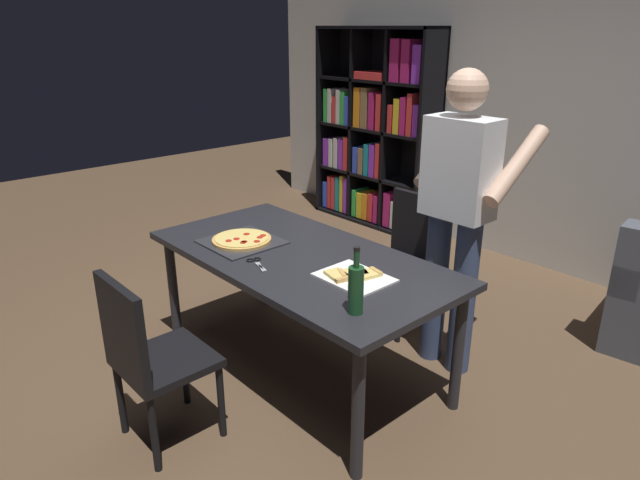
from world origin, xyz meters
The scene contains 11 objects.
ground_plane centered at (0.00, 0.00, 0.00)m, with size 12.00×12.00×0.00m, color brown.
back_wall centered at (0.00, 2.60, 1.40)m, with size 6.40×0.10×2.80m, color silver.
dining_table centered at (0.00, 0.00, 0.68)m, with size 1.82×0.91×0.75m.
chair_near_camera centered at (0.00, -0.94, 0.51)m, with size 0.42×0.42×0.90m.
chair_far_side centered at (0.00, 0.94, 0.51)m, with size 0.42×0.42×0.90m.
bookshelf centered at (-1.60, 2.37, 0.90)m, with size 1.40×0.35×1.95m.
person_serving_pizza centered at (0.52, 0.72, 1.00)m, with size 0.55×0.54×1.75m.
pepperoni_pizza_on_tray centered at (-0.37, -0.14, 0.77)m, with size 0.41×0.41×0.04m.
pizza_slices_on_towel centered at (0.42, 0.00, 0.76)m, with size 0.36×0.28×0.03m.
wine_bottle centered at (0.68, -0.26, 0.87)m, with size 0.07×0.07×0.32m.
kitchen_scissors centered at (-0.07, -0.25, 0.76)m, with size 0.20×0.11×0.01m.
Camera 1 is at (2.23, -1.87, 1.95)m, focal length 31.61 mm.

